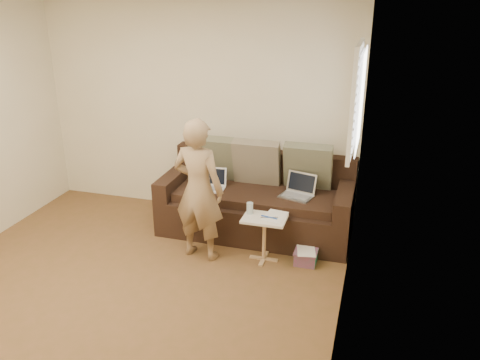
# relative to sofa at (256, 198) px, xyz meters

# --- Properties ---
(floor) EXTENTS (4.50, 4.50, 0.00)m
(floor) POSITION_rel_sofa_xyz_m (-0.89, -1.77, -0.42)
(floor) COLOR brown
(floor) RESTS_ON ground
(ceiling) EXTENTS (4.50, 4.50, 0.00)m
(ceiling) POSITION_rel_sofa_xyz_m (-0.89, -1.77, 2.18)
(ceiling) COLOR white
(ceiling) RESTS_ON wall_back
(wall_back) EXTENTS (4.00, 0.00, 4.00)m
(wall_back) POSITION_rel_sofa_xyz_m (-0.89, 0.48, 0.87)
(wall_back) COLOR beige
(wall_back) RESTS_ON ground
(wall_right) EXTENTS (0.00, 4.50, 4.50)m
(wall_right) POSITION_rel_sofa_xyz_m (1.11, -1.77, 0.87)
(wall_right) COLOR beige
(wall_right) RESTS_ON ground
(window_blinds) EXTENTS (0.12, 0.88, 1.08)m
(window_blinds) POSITION_rel_sofa_xyz_m (1.06, -0.27, 1.28)
(window_blinds) COLOR white
(window_blinds) RESTS_ON wall_right
(sofa) EXTENTS (2.20, 0.95, 0.85)m
(sofa) POSITION_rel_sofa_xyz_m (0.00, 0.00, 0.00)
(sofa) COLOR black
(sofa) RESTS_ON ground
(pillow_left) EXTENTS (0.55, 0.29, 0.57)m
(pillow_left) POSITION_rel_sofa_xyz_m (-0.60, 0.21, 0.37)
(pillow_left) COLOR #585B43
(pillow_left) RESTS_ON sofa
(pillow_mid) EXTENTS (0.55, 0.27, 0.57)m
(pillow_mid) POSITION_rel_sofa_xyz_m (-0.05, 0.19, 0.37)
(pillow_mid) COLOR #736A52
(pillow_mid) RESTS_ON sofa
(pillow_right) EXTENTS (0.55, 0.28, 0.57)m
(pillow_right) POSITION_rel_sofa_xyz_m (0.55, 0.23, 0.37)
(pillow_right) COLOR #585B43
(pillow_right) RESTS_ON sofa
(laptop_silver) EXTENTS (0.41, 0.34, 0.23)m
(laptop_silver) POSITION_rel_sofa_xyz_m (0.48, -0.07, 0.10)
(laptop_silver) COLOR #B7BABC
(laptop_silver) RESTS_ON sofa
(laptop_white) EXTENTS (0.34, 0.26, 0.23)m
(laptop_white) POSITION_rel_sofa_xyz_m (-0.52, -0.13, 0.10)
(laptop_white) COLOR white
(laptop_white) RESTS_ON sofa
(person) EXTENTS (0.60, 0.45, 1.53)m
(person) POSITION_rel_sofa_xyz_m (-0.43, -0.73, 0.34)
(person) COLOR #8F784E
(person) RESTS_ON ground
(side_table) EXTENTS (0.45, 0.31, 0.49)m
(side_table) POSITION_rel_sofa_xyz_m (0.25, -0.62, -0.18)
(side_table) COLOR silver
(side_table) RESTS_ON ground
(drinking_glass) EXTENTS (0.07, 0.07, 0.12)m
(drinking_glass) POSITION_rel_sofa_xyz_m (0.08, -0.57, 0.13)
(drinking_glass) COLOR silver
(drinking_glass) RESTS_ON side_table
(scissors) EXTENTS (0.20, 0.15, 0.02)m
(scissors) POSITION_rel_sofa_xyz_m (0.30, -0.62, 0.08)
(scissors) COLOR silver
(scissors) RESTS_ON side_table
(paper_on_table) EXTENTS (0.25, 0.33, 0.00)m
(paper_on_table) POSITION_rel_sofa_xyz_m (0.34, -0.57, 0.07)
(paper_on_table) COLOR white
(paper_on_table) RESTS_ON side_table
(striped_box) EXTENTS (0.24, 0.24, 0.15)m
(striped_box) POSITION_rel_sofa_xyz_m (0.69, -0.58, -0.35)
(striped_box) COLOR #C61D6C
(striped_box) RESTS_ON ground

